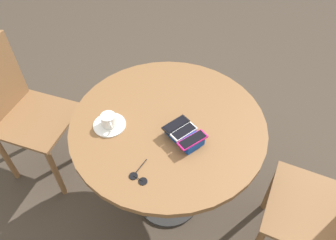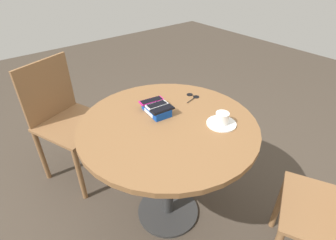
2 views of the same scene
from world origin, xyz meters
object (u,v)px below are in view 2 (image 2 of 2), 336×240
at_px(round_table, 168,141).
at_px(phone_black, 162,109).
at_px(coffee_cup, 222,118).
at_px(sunglasses, 193,96).
at_px(saucer, 221,124).
at_px(chair_far_side, 67,119).
at_px(phone_magenta, 151,101).
at_px(phone_white, 157,105).
at_px(phone_box, 156,109).

distance_m(round_table, phone_black, 0.18).
xyz_separation_m(coffee_cup, sunglasses, (-0.32, 0.09, -0.04)).
relative_size(round_table, saucer, 6.10).
distance_m(sunglasses, chair_far_side, 0.96).
height_order(phone_magenta, sunglasses, phone_magenta).
height_order(round_table, phone_black, phone_black).
xyz_separation_m(phone_magenta, chair_far_side, (-0.63, -0.33, -0.32)).
xyz_separation_m(phone_white, sunglasses, (-0.01, 0.30, -0.05)).
bearing_deg(saucer, phone_magenta, -152.70).
relative_size(phone_white, saucer, 0.81).
height_order(round_table, sunglasses, sunglasses).
bearing_deg(chair_far_side, phone_box, 25.35).
bearing_deg(chair_far_side, phone_white, 25.53).
height_order(phone_box, sunglasses, phone_box).
relative_size(phone_magenta, phone_black, 1.08).
xyz_separation_m(phone_white, saucer, (0.31, 0.20, -0.05)).
height_order(phone_black, coffee_cup, coffee_cup).
bearing_deg(round_table, chair_far_side, -159.11).
height_order(round_table, phone_white, phone_white).
xyz_separation_m(phone_black, saucer, (0.26, 0.20, -0.05)).
relative_size(phone_box, phone_white, 1.41).
bearing_deg(phone_box, phone_magenta, 170.91).
bearing_deg(phone_box, phone_white, 64.34).
bearing_deg(coffee_cup, phone_box, -146.93).
relative_size(phone_white, chair_far_side, 0.14).
bearing_deg(coffee_cup, saucer, -22.66).
relative_size(phone_magenta, phone_white, 1.14).
relative_size(phone_magenta, chair_far_side, 0.16).
distance_m(phone_magenta, coffee_cup, 0.42).
bearing_deg(phone_black, round_table, -11.28).
relative_size(saucer, coffee_cup, 1.67).
height_order(phone_box, coffee_cup, coffee_cup).
height_order(round_table, chair_far_side, chair_far_side).
distance_m(coffee_cup, sunglasses, 0.34).
distance_m(round_table, coffee_cup, 0.33).
bearing_deg(phone_black, saucer, 38.61).
xyz_separation_m(round_table, phone_white, (-0.12, 0.02, 0.17)).
bearing_deg(saucer, phone_black, -141.39).
relative_size(phone_box, coffee_cup, 1.92).
xyz_separation_m(round_table, saucer, (0.19, 0.22, 0.13)).
distance_m(phone_black, sunglasses, 0.31).
distance_m(phone_black, saucer, 0.33).
bearing_deg(coffee_cup, phone_magenta, -152.47).
relative_size(phone_black, chair_far_side, 0.15).
bearing_deg(chair_far_side, phone_magenta, 28.12).
bearing_deg(saucer, coffee_cup, 157.34).
height_order(saucer, coffee_cup, coffee_cup).
bearing_deg(round_table, coffee_cup, 49.43).
xyz_separation_m(phone_black, chair_far_side, (-0.74, -0.32, -0.32)).
distance_m(phone_magenta, phone_white, 0.06).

